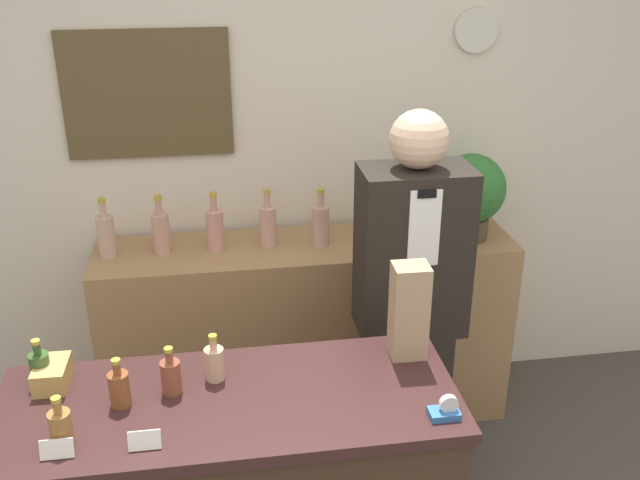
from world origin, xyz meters
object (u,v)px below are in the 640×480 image
(paper_bag, at_px, (409,311))
(tape_dispenser, at_px, (446,410))
(shopkeeper, at_px, (409,314))
(potted_plant, at_px, (470,192))

(paper_bag, distance_m, tape_dispenser, 0.37)
(tape_dispenser, bearing_deg, shopkeeper, 81.56)
(shopkeeper, distance_m, potted_plant, 0.73)
(shopkeeper, xyz_separation_m, tape_dispenser, (-0.12, -0.82, 0.15))
(paper_bag, height_order, tape_dispenser, paper_bag)
(shopkeeper, relative_size, potted_plant, 4.15)
(potted_plant, xyz_separation_m, tape_dispenser, (-0.54, -1.33, -0.17))
(potted_plant, bearing_deg, shopkeeper, -129.25)
(potted_plant, bearing_deg, tape_dispenser, -112.05)
(shopkeeper, distance_m, paper_bag, 0.58)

